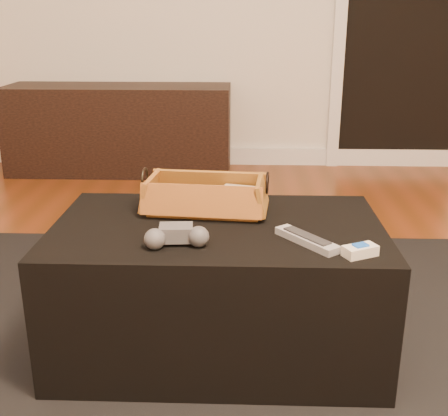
{
  "coord_description": "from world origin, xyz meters",
  "views": [
    {
      "loc": [
        0.21,
        -1.25,
        1.04
      ],
      "look_at": [
        0.16,
        0.32,
        0.49
      ],
      "focal_mm": 45.0,
      "sensor_mm": 36.0,
      "label": 1
    }
  ],
  "objects_px": {
    "media_cabinet": "(120,129)",
    "tv_remote": "(199,205)",
    "ottoman": "(218,287)",
    "silver_remote": "(307,239)",
    "game_controller": "(177,236)",
    "cream_gadget": "(360,251)",
    "wicker_basket": "(205,198)"
  },
  "relations": [
    {
      "from": "wicker_basket",
      "to": "ottoman",
      "type": "bearing_deg",
      "value": -69.37
    },
    {
      "from": "tv_remote",
      "to": "game_controller",
      "type": "distance_m",
      "value": 0.28
    },
    {
      "from": "tv_remote",
      "to": "game_controller",
      "type": "bearing_deg",
      "value": -98.68
    },
    {
      "from": "wicker_basket",
      "to": "media_cabinet",
      "type": "bearing_deg",
      "value": 109.48
    },
    {
      "from": "game_controller",
      "to": "cream_gadget",
      "type": "distance_m",
      "value": 0.49
    },
    {
      "from": "wicker_basket",
      "to": "tv_remote",
      "type": "bearing_deg",
      "value": -148.54
    },
    {
      "from": "cream_gadget",
      "to": "wicker_basket",
      "type": "bearing_deg",
      "value": 141.8
    },
    {
      "from": "media_cabinet",
      "to": "tv_remote",
      "type": "bearing_deg",
      "value": -71.16
    },
    {
      "from": "tv_remote",
      "to": "game_controller",
      "type": "height_order",
      "value": "game_controller"
    },
    {
      "from": "wicker_basket",
      "to": "cream_gadget",
      "type": "xyz_separation_m",
      "value": [
        0.43,
        -0.34,
        -0.03
      ]
    },
    {
      "from": "media_cabinet",
      "to": "tv_remote",
      "type": "height_order",
      "value": "media_cabinet"
    },
    {
      "from": "media_cabinet",
      "to": "wicker_basket",
      "type": "height_order",
      "value": "media_cabinet"
    },
    {
      "from": "ottoman",
      "to": "cream_gadget",
      "type": "relative_size",
      "value": 9.91
    },
    {
      "from": "game_controller",
      "to": "media_cabinet",
      "type": "bearing_deg",
      "value": 105.88
    },
    {
      "from": "tv_remote",
      "to": "silver_remote",
      "type": "height_order",
      "value": "tv_remote"
    },
    {
      "from": "ottoman",
      "to": "cream_gadget",
      "type": "bearing_deg",
      "value": -29.69
    },
    {
      "from": "media_cabinet",
      "to": "tv_remote",
      "type": "relative_size",
      "value": 7.16
    },
    {
      "from": "media_cabinet",
      "to": "game_controller",
      "type": "relative_size",
      "value": 8.08
    },
    {
      "from": "cream_gadget",
      "to": "media_cabinet",
      "type": "bearing_deg",
      "value": 115.83
    },
    {
      "from": "media_cabinet",
      "to": "ottoman",
      "type": "height_order",
      "value": "media_cabinet"
    },
    {
      "from": "media_cabinet",
      "to": "silver_remote",
      "type": "distance_m",
      "value": 2.53
    },
    {
      "from": "tv_remote",
      "to": "cream_gadget",
      "type": "relative_size",
      "value": 2.07
    },
    {
      "from": "wicker_basket",
      "to": "game_controller",
      "type": "relative_size",
      "value": 2.24
    },
    {
      "from": "ottoman",
      "to": "silver_remote",
      "type": "height_order",
      "value": "silver_remote"
    },
    {
      "from": "ottoman",
      "to": "tv_remote",
      "type": "bearing_deg",
      "value": 121.92
    },
    {
      "from": "tv_remote",
      "to": "wicker_basket",
      "type": "distance_m",
      "value": 0.03
    },
    {
      "from": "game_controller",
      "to": "cream_gadget",
      "type": "xyz_separation_m",
      "value": [
        0.49,
        -0.05,
        -0.01
      ]
    },
    {
      "from": "wicker_basket",
      "to": "cream_gadget",
      "type": "relative_size",
      "value": 4.11
    },
    {
      "from": "game_controller",
      "to": "silver_remote",
      "type": "xyz_separation_m",
      "value": [
        0.36,
        0.03,
        -0.02
      ]
    },
    {
      "from": "cream_gadget",
      "to": "game_controller",
      "type": "bearing_deg",
      "value": 174.0
    },
    {
      "from": "ottoman",
      "to": "tv_remote",
      "type": "xyz_separation_m",
      "value": [
        -0.07,
        0.11,
        0.23
      ]
    },
    {
      "from": "silver_remote",
      "to": "cream_gadget",
      "type": "bearing_deg",
      "value": -31.8
    }
  ]
}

